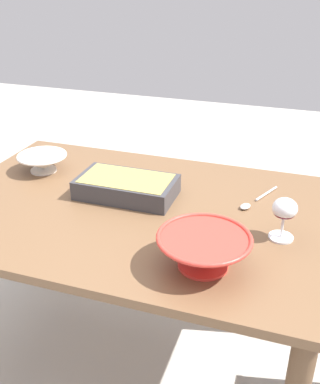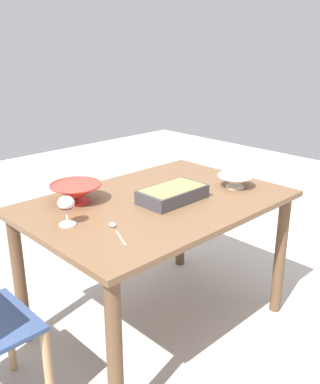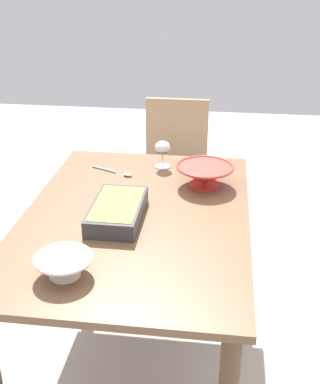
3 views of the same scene
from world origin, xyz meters
TOP-DOWN VIEW (x-y plane):
  - ground_plane at (0.00, 0.00)m, footprint 8.00×8.00m
  - dining_table at (0.00, 0.00)m, footprint 1.32×0.90m
  - chair at (-1.03, 0.05)m, footprint 0.42×0.40m
  - wine_glass at (-0.50, 0.04)m, footprint 0.07×0.07m
  - casserole_dish at (0.05, -0.06)m, footprint 0.34×0.19m
  - mixing_bowl at (0.44, -0.16)m, footprint 0.19×0.19m
  - small_bowl at (-0.31, 0.26)m, footprint 0.26×0.26m
  - serving_spoon at (-0.39, -0.15)m, footprint 0.11×0.22m

SIDE VIEW (x-z plane):
  - ground_plane at x=0.00m, z-range 0.00..0.00m
  - chair at x=-1.03m, z-range 0.03..0.95m
  - dining_table at x=0.00m, z-range 0.26..1.01m
  - serving_spoon at x=-0.39m, z-range 0.75..0.76m
  - casserole_dish at x=0.05m, z-range 0.75..0.82m
  - mixing_bowl at x=0.44m, z-range 0.75..0.83m
  - small_bowl at x=-0.31m, z-range 0.75..0.85m
  - wine_glass at x=-0.50m, z-range 0.77..0.91m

